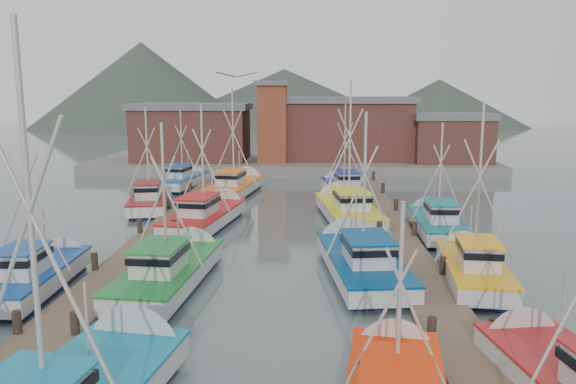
{
  "coord_description": "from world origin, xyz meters",
  "views": [
    {
      "loc": [
        1.9,
        -26.65,
        8.48
      ],
      "look_at": [
        0.65,
        6.64,
        2.6
      ],
      "focal_mm": 35.0,
      "sensor_mm": 36.0,
      "label": 1
    }
  ],
  "objects_px": {
    "lookout_tower": "(272,121)",
    "boat_12": "(236,186)",
    "boat_4": "(172,269)",
    "boat_8": "(208,215)"
  },
  "relations": [
    {
      "from": "lookout_tower",
      "to": "boat_8",
      "type": "relative_size",
      "value": 0.86
    },
    {
      "from": "boat_8",
      "to": "boat_12",
      "type": "xyz_separation_m",
      "value": [
        0.35,
        11.58,
        0.0
      ]
    },
    {
      "from": "lookout_tower",
      "to": "boat_4",
      "type": "height_order",
      "value": "lookout_tower"
    },
    {
      "from": "lookout_tower",
      "to": "boat_4",
      "type": "xyz_separation_m",
      "value": [
        -2.2,
        -35.68,
        -4.87
      ]
    },
    {
      "from": "boat_12",
      "to": "boat_8",
      "type": "bearing_deg",
      "value": -83.3
    },
    {
      "from": "boat_12",
      "to": "boat_4",
      "type": "bearing_deg",
      "value": -81.37
    },
    {
      "from": "lookout_tower",
      "to": "boat_12",
      "type": "distance_m",
      "value": 13.87
    },
    {
      "from": "lookout_tower",
      "to": "boat_12",
      "type": "xyz_separation_m",
      "value": [
        -2.28,
        -12.79,
        -4.87
      ]
    },
    {
      "from": "lookout_tower",
      "to": "boat_4",
      "type": "bearing_deg",
      "value": -93.53
    },
    {
      "from": "lookout_tower",
      "to": "boat_8",
      "type": "distance_m",
      "value": 24.99
    }
  ]
}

